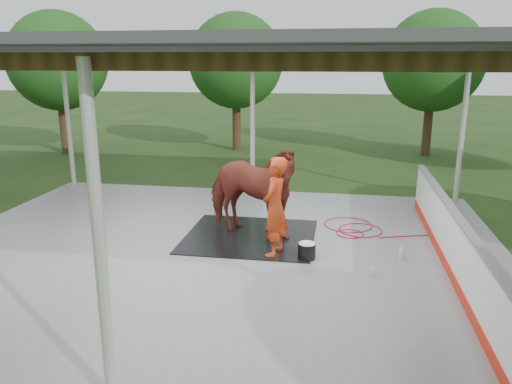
% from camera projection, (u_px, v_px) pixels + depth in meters
% --- Properties ---
extents(ground, '(100.00, 100.00, 0.00)m').
position_uv_depth(ground, '(213.00, 253.00, 10.28)').
color(ground, '#1E3814').
extents(concrete_slab, '(12.00, 10.00, 0.05)m').
position_uv_depth(concrete_slab, '(213.00, 252.00, 10.27)').
color(concrete_slab, slate).
rests_on(concrete_slab, ground).
extents(pavilion_structure, '(12.60, 10.60, 4.05)m').
position_uv_depth(pavilion_structure, '(209.00, 54.00, 9.26)').
color(pavilion_structure, beige).
rests_on(pavilion_structure, ground).
extents(dasher_board, '(0.16, 8.00, 1.15)m').
position_uv_depth(dasher_board, '(450.00, 239.00, 9.38)').
color(dasher_board, red).
rests_on(dasher_board, concrete_slab).
extents(tree_belt, '(28.00, 28.00, 5.80)m').
position_uv_depth(tree_belt, '(235.00, 63.00, 10.11)').
color(tree_belt, '#382314').
rests_on(tree_belt, ground).
extents(rubber_mat, '(2.84, 2.66, 0.02)m').
position_uv_depth(rubber_mat, '(250.00, 236.00, 11.10)').
color(rubber_mat, black).
rests_on(rubber_mat, concrete_slab).
extents(horse, '(2.70, 1.99, 2.08)m').
position_uv_depth(horse, '(250.00, 191.00, 10.83)').
color(horse, maroon).
rests_on(horse, rubber_mat).
extents(handler, '(0.63, 0.82, 2.01)m').
position_uv_depth(handler, '(275.00, 207.00, 9.83)').
color(handler, '#BE3814').
rests_on(handler, concrete_slab).
extents(wash_bucket, '(0.35, 0.35, 0.33)m').
position_uv_depth(wash_bucket, '(307.00, 251.00, 9.84)').
color(wash_bucket, black).
rests_on(wash_bucket, concrete_slab).
extents(soap_bottle_a, '(0.16, 0.16, 0.29)m').
position_uv_depth(soap_bottle_a, '(402.00, 252.00, 9.82)').
color(soap_bottle_a, silver).
rests_on(soap_bottle_a, concrete_slab).
extents(soap_bottle_b, '(0.10, 0.10, 0.20)m').
position_uv_depth(soap_bottle_b, '(372.00, 271.00, 9.07)').
color(soap_bottle_b, '#338CD8').
rests_on(soap_bottle_b, concrete_slab).
extents(hose_coil, '(2.56, 1.53, 0.02)m').
position_uv_depth(hose_coil, '(354.00, 228.00, 11.63)').
color(hose_coil, '#AD0C2D').
rests_on(hose_coil, concrete_slab).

